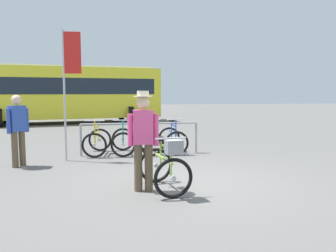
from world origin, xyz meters
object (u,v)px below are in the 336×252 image
at_px(racked_bike_lime, 148,140).
at_px(racked_bike_teal, 123,140).
at_px(person_with_featured_bike, 143,137).
at_px(bus_distant, 67,91).
at_px(racked_bike_blue, 173,139).
at_px(pedestrian_with_backpack, 17,126).
at_px(racked_bike_yellow, 97,141).
at_px(banner_flag, 69,70).
at_px(featured_bicycle, 165,166).

bearing_deg(racked_bike_lime, racked_bike_teal, -178.19).
distance_m(person_with_featured_bike, bus_distant, 13.93).
bearing_deg(racked_bike_teal, racked_bike_lime, 1.81).
height_order(racked_bike_lime, racked_bike_blue, same).
relative_size(racked_bike_blue, pedestrian_with_backpack, 0.69).
xyz_separation_m(racked_bike_yellow, racked_bike_blue, (2.10, 0.07, 0.00)).
relative_size(racked_bike_teal, banner_flag, 0.35).
height_order(racked_bike_blue, pedestrian_with_backpack, pedestrian_with_backpack).
relative_size(bus_distant, banner_flag, 3.22).
relative_size(pedestrian_with_backpack, banner_flag, 0.51).
xyz_separation_m(featured_bicycle, banner_flag, (-1.98, 2.93, 1.78)).
relative_size(racked_bike_yellow, bus_distant, 0.11).
xyz_separation_m(racked_bike_yellow, person_with_featured_bike, (1.04, -3.63, 0.58)).
bearing_deg(person_with_featured_bike, racked_bike_blue, 73.98).
height_order(racked_bike_yellow, racked_bike_blue, same).
bearing_deg(pedestrian_with_backpack, bus_distant, 93.14).
bearing_deg(racked_bike_teal, featured_bicycle, -79.22).
bearing_deg(banner_flag, racked_bike_blue, 17.34).
relative_size(featured_bicycle, pedestrian_with_backpack, 0.75).
bearing_deg(banner_flag, person_with_featured_bike, -60.53).
relative_size(racked_bike_yellow, racked_bike_lime, 0.99).
xyz_separation_m(racked_bike_lime, racked_bike_blue, (0.70, 0.02, 0.00)).
distance_m(racked_bike_yellow, bus_distant, 10.23).
distance_m(racked_bike_teal, racked_bike_blue, 1.40).
distance_m(bus_distant, banner_flag, 10.80).
distance_m(racked_bike_blue, banner_flag, 3.36).
bearing_deg(banner_flag, racked_bike_teal, 31.81).
bearing_deg(bus_distant, racked_bike_blue, -65.89).
bearing_deg(racked_bike_lime, featured_bicycle, -89.86).
distance_m(featured_bicycle, banner_flag, 3.96).
bearing_deg(pedestrian_with_backpack, racked_bike_teal, 29.53).
relative_size(racked_bike_yellow, person_with_featured_bike, 0.67).
bearing_deg(featured_bicycle, person_with_featured_bike, 168.81).
bearing_deg(bus_distant, racked_bike_yellow, -76.93).
bearing_deg(pedestrian_with_backpack, featured_bicycle, -37.56).
distance_m(racked_bike_yellow, racked_bike_teal, 0.70).
xyz_separation_m(racked_bike_yellow, bus_distant, (-2.29, 9.88, 1.37)).
relative_size(racked_bike_lime, featured_bicycle, 0.95).
height_order(racked_bike_lime, banner_flag, banner_flag).
relative_size(racked_bike_teal, racked_bike_blue, 0.98).
height_order(person_with_featured_bike, pedestrian_with_backpack, person_with_featured_bike).
height_order(racked_bike_lime, featured_bicycle, same).
bearing_deg(person_with_featured_bike, racked_bike_teal, 95.31).
bearing_deg(person_with_featured_bike, pedestrian_with_backpack, 139.75).
height_order(racked_bike_teal, featured_bicycle, same).
xyz_separation_m(racked_bike_blue, bus_distant, (-4.39, 9.81, 1.37)).
relative_size(racked_bike_blue, person_with_featured_bike, 0.65).
bearing_deg(racked_bike_blue, banner_flag, -162.66).
distance_m(pedestrian_with_backpack, bus_distant, 11.25).
distance_m(racked_bike_yellow, pedestrian_with_backpack, 2.21).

